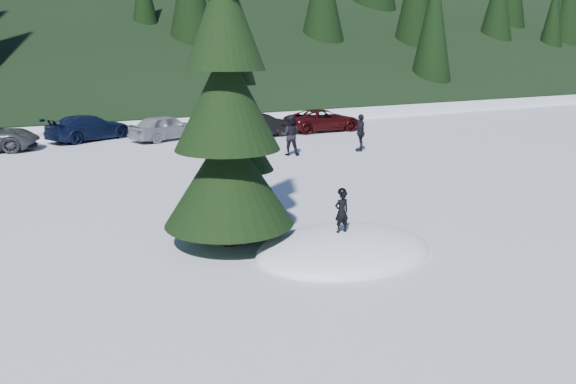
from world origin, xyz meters
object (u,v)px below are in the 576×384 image
spruce_tall (227,112)px  adult_0 (290,135)px  adult_1 (361,133)px  car_6 (323,120)px  car_4 (166,127)px  spruce_short (242,150)px  child_skier (342,212)px  car_5 (257,125)px  car_3 (89,128)px

spruce_tall → adult_0: (7.39, 10.07, -2.39)m
adult_1 → car_6: (2.19, 6.72, -0.24)m
adult_1 → car_4: size_ratio=0.44×
adult_1 → car_6: bearing=-159.5°
spruce_tall → car_6: spruce_tall is taller
spruce_short → adult_1: size_ratio=3.01×
spruce_short → adult_0: spruce_short is taller
car_4 → child_skier: bearing=156.3°
adult_0 → adult_1: adult_0 is taller
adult_0 → car_5: bearing=-68.5°
child_skier → adult_1: (8.74, 11.13, -0.10)m
child_skier → car_5: child_skier is taller
car_3 → car_6: car_3 is taller
spruce_short → car_4: 16.24m
car_6 → car_4: bearing=86.4°
spruce_short → adult_0: bearing=53.6°
adult_0 → car_4: bearing=-30.9°
adult_1 → car_6: 7.07m
car_4 → adult_1: bearing=-156.9°
car_4 → car_6: bearing=-116.4°
car_4 → car_5: size_ratio=0.96×
car_4 → car_6: (9.34, -1.23, -0.04)m
car_3 → car_4: bearing=-142.4°
spruce_tall → child_skier: bearing=-38.8°
child_skier → car_4: size_ratio=0.25×
child_skier → car_3: child_skier is taller
spruce_short → car_6: spruce_short is taller
car_5 → car_3: bearing=59.9°
car_5 → adult_0: bearing=161.4°
car_3 → car_4: 4.15m
adult_0 → car_5: (1.12, 5.75, -0.23)m
car_3 → adult_0: bearing=-165.8°
spruce_tall → car_6: 20.93m
child_skier → adult_1: 14.15m
adult_1 → car_5: 6.86m
car_5 → spruce_short: bearing=144.9°
adult_1 → car_5: bearing=-121.0°
spruce_short → car_4: bearing=80.2°
spruce_short → car_3: (-0.91, 17.90, -1.42)m
car_4 → car_5: (4.76, -1.52, 0.01)m
adult_0 → child_skier: bearing=98.6°
adult_0 → car_3: size_ratio=0.40×
child_skier → car_4: child_skier is taller
spruce_short → adult_0: 10.84m
child_skier → car_3: 21.14m
spruce_short → car_3: 17.98m
car_3 → adult_1: bearing=-156.7°
child_skier → adult_0: size_ratio=0.55×
car_5 → car_6: size_ratio=0.91×
adult_0 → spruce_tall: bearing=86.2°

